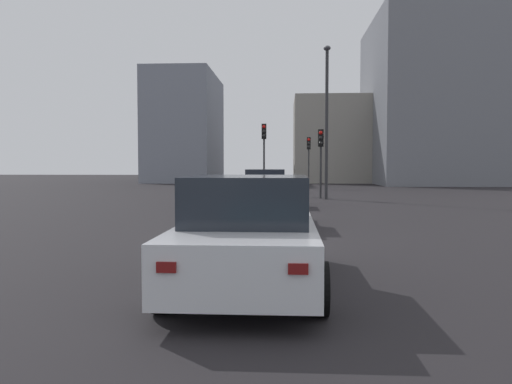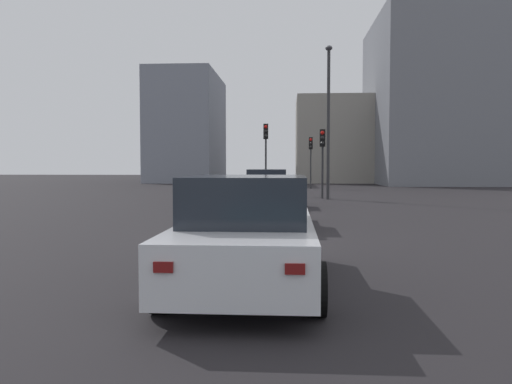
% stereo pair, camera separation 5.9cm
% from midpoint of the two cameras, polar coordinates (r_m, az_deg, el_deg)
% --- Properties ---
extents(ground_plane, '(160.00, 160.00, 0.20)m').
position_cam_midpoint_polar(ground_plane, '(13.30, 0.65, -5.06)').
color(ground_plane, black).
extents(car_navy_lead, '(4.65, 2.05, 1.58)m').
position_cam_midpoint_polar(car_navy_lead, '(22.41, 1.31, 0.40)').
color(car_navy_lead, '#141E4C').
rests_on(car_navy_lead, ground_plane).
extents(car_silver_second, '(4.36, 2.06, 1.45)m').
position_cam_midpoint_polar(car_silver_second, '(15.08, 0.78, -1.03)').
color(car_silver_second, '#A8AAB2').
rests_on(car_silver_second, ground_plane).
extents(car_white_third, '(4.75, 2.07, 1.60)m').
position_cam_midpoint_polar(car_white_third, '(7.51, -0.65, -4.59)').
color(car_white_third, silver).
rests_on(car_white_third, ground_plane).
extents(traffic_light_near_left, '(0.33, 0.31, 3.61)m').
position_cam_midpoint_polar(traffic_light_near_left, '(27.53, 7.32, 4.70)').
color(traffic_light_near_left, '#2D2D30').
rests_on(traffic_light_near_left, ground_plane).
extents(traffic_light_near_right, '(0.32, 0.29, 3.82)m').
position_cam_midpoint_polar(traffic_light_near_right, '(39.08, 6.03, 4.40)').
color(traffic_light_near_right, '#2D2D30').
rests_on(traffic_light_near_right, ground_plane).
extents(traffic_light_far_left, '(0.32, 0.28, 4.20)m').
position_cam_midpoint_polar(traffic_light_far_left, '(31.14, 1.13, 5.27)').
color(traffic_light_far_left, '#2D2D30').
rests_on(traffic_light_far_left, ground_plane).
extents(street_lamp_kerbside, '(0.56, 0.36, 7.78)m').
position_cam_midpoint_polar(street_lamp_kerbside, '(27.15, 7.96, 8.84)').
color(street_lamp_kerbside, '#2D2D30').
rests_on(street_lamp_kerbside, ground_plane).
extents(building_facade_left, '(15.53, 10.39, 15.41)m').
position_cam_midpoint_polar(building_facade_left, '(52.69, 18.41, 9.28)').
color(building_facade_left, slate).
rests_on(building_facade_left, ground_plane).
extents(building_facade_center, '(9.72, 8.94, 8.51)m').
position_cam_midpoint_polar(building_facade_center, '(54.93, 9.14, 5.52)').
color(building_facade_center, gray).
rests_on(building_facade_center, ground_plane).
extents(building_facade_right, '(13.41, 6.55, 11.24)m').
position_cam_midpoint_polar(building_facade_right, '(56.64, -7.39, 6.84)').
color(building_facade_right, gray).
rests_on(building_facade_right, ground_plane).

